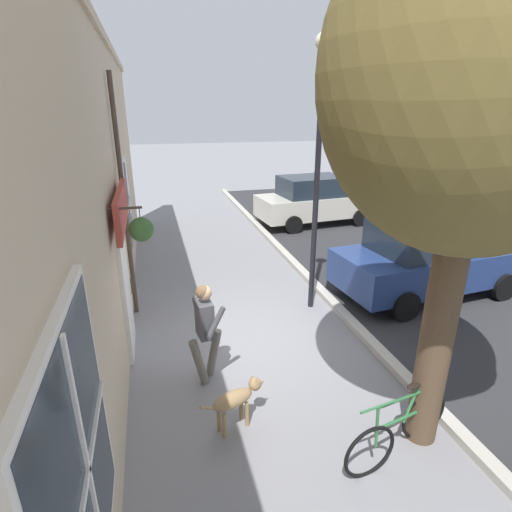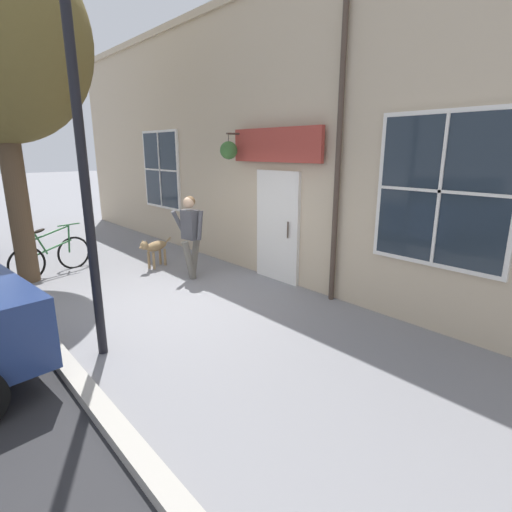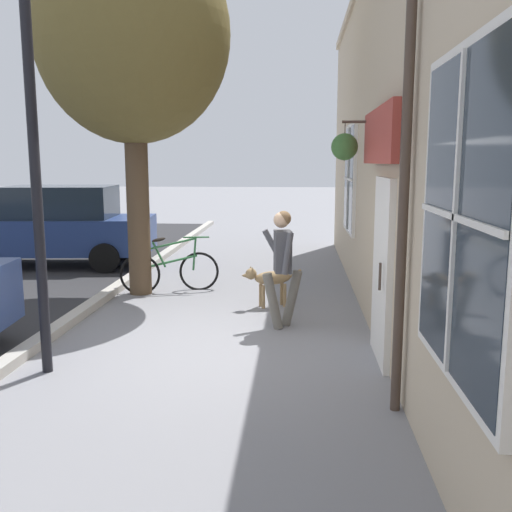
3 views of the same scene
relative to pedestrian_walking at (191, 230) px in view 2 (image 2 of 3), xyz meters
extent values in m
plane|color=gray|center=(0.99, 0.95, -0.96)|extent=(90.00, 90.00, 0.00)
cube|color=#B2ADA3|center=(2.99, 0.95, -0.90)|extent=(0.20, 28.00, 0.12)
cube|color=#C6B293|center=(-1.36, 0.95, 1.62)|extent=(0.30, 18.00, 5.16)
cube|color=white|center=(-1.19, 1.21, 0.09)|extent=(0.10, 1.10, 2.10)
cube|color=#232D38|center=(-1.16, 1.21, 0.04)|extent=(0.03, 0.90, 1.90)
cylinder|color=#47382D|center=(-1.10, 1.56, 0.09)|extent=(0.03, 0.03, 0.30)
cube|color=#AD3D33|center=(-1.09, 1.21, 1.59)|extent=(0.08, 2.20, 0.60)
cylinder|color=#47382D|center=(-1.13, 2.60, 1.36)|extent=(0.09, 0.09, 4.64)
cylinder|color=#47382D|center=(-0.97, 0.23, 1.80)|extent=(0.44, 0.04, 0.04)
cylinder|color=#47382D|center=(-0.79, 0.23, 1.62)|extent=(0.01, 0.01, 0.34)
cone|color=#2D2823|center=(-0.79, 0.23, 1.40)|extent=(0.32, 0.32, 0.18)
sphere|color=#3D6B33|center=(-0.79, 0.23, 1.49)|extent=(0.34, 0.34, 0.34)
cube|color=white|center=(-1.19, -3.25, 0.99)|extent=(0.08, 1.82, 2.02)
cube|color=#232D38|center=(-1.16, -3.25, 0.99)|extent=(0.03, 1.70, 1.90)
cube|color=white|center=(-1.14, -3.25, 0.99)|extent=(0.04, 0.04, 1.90)
cube|color=white|center=(-1.14, -3.25, 0.99)|extent=(0.04, 1.70, 0.04)
cube|color=white|center=(-1.19, 4.24, 0.99)|extent=(0.08, 1.82, 2.02)
cube|color=#232D38|center=(-1.16, 4.24, 0.99)|extent=(0.03, 1.70, 1.90)
cube|color=white|center=(-1.14, 4.24, 0.99)|extent=(0.04, 0.04, 1.90)
cube|color=white|center=(-1.14, 4.24, 0.99)|extent=(0.04, 1.70, 0.04)
cylinder|color=#6B665B|center=(0.12, 0.10, -0.57)|extent=(0.30, 0.17, 0.79)
cylinder|color=#6B665B|center=(-0.13, -0.10, -0.57)|extent=(0.30, 0.17, 0.79)
cube|color=#4C4C51|center=(0.00, 0.00, 0.10)|extent=(0.26, 0.37, 0.57)
sphere|color=tan|center=(0.02, 0.00, 0.53)|extent=(0.21, 0.21, 0.21)
sphere|color=brown|center=(-0.01, 0.00, 0.55)|extent=(0.20, 0.20, 0.20)
cylinder|color=#4C4C51|center=(-0.07, 0.22, 0.11)|extent=(0.17, 0.11, 0.57)
cylinder|color=#4C4C51|center=(0.13, -0.21, 0.13)|extent=(0.34, 0.13, 0.52)
ellipsoid|color=#997A51|center=(0.18, -1.13, -0.50)|extent=(0.63, 0.43, 0.21)
cylinder|color=#997A51|center=(0.32, -1.00, -0.78)|extent=(0.06, 0.06, 0.37)
cylinder|color=#997A51|center=(0.37, -1.13, -0.78)|extent=(0.06, 0.06, 0.37)
cylinder|color=#997A51|center=(-0.01, -1.12, -0.78)|extent=(0.06, 0.06, 0.37)
cylinder|color=#997A51|center=(0.04, -1.26, -0.78)|extent=(0.06, 0.06, 0.37)
sphere|color=#997A51|center=(0.51, -1.00, -0.42)|extent=(0.18, 0.18, 0.18)
cone|color=#997A51|center=(0.62, -0.97, -0.44)|extent=(0.13, 0.12, 0.09)
cone|color=#997A51|center=(0.49, -0.96, -0.34)|extent=(0.06, 0.06, 0.07)
cone|color=#997A51|center=(0.52, -1.06, -0.34)|extent=(0.06, 0.06, 0.07)
cylinder|color=#997A51|center=(-0.17, -1.26, -0.45)|extent=(0.21, 0.11, 0.14)
cylinder|color=brown|center=(2.52, -1.88, 0.64)|extent=(0.38, 0.38, 3.20)
torus|color=black|center=(1.55, -2.24, -0.63)|extent=(0.70, 0.15, 0.70)
torus|color=black|center=(2.53, -1.88, -0.63)|extent=(0.70, 0.15, 0.70)
cylinder|color=#33723F|center=(2.04, -2.06, -0.43)|extent=(0.93, 0.37, 0.22)
cylinder|color=#33723F|center=(2.21, -2.00, -0.29)|extent=(0.24, 0.12, 0.47)
cylinder|color=#33723F|center=(1.99, -2.08, -0.11)|extent=(0.79, 0.31, 0.19)
cylinder|color=#33723F|center=(1.62, -2.21, -0.31)|extent=(0.10, 0.06, 0.58)
cylinder|color=#33723F|center=(1.59, -2.22, -0.01)|extent=(0.46, 0.10, 0.03)
ellipsoid|color=black|center=(2.21, -2.00, -0.03)|extent=(0.27, 0.18, 0.10)
cylinder|color=black|center=(2.51, 1.89, 1.50)|extent=(0.11, 0.11, 4.93)
camera|label=1|loc=(-0.61, -5.29, 3.06)|focal=28.00mm
camera|label=2|loc=(4.05, 6.57, 1.50)|focal=28.00mm
camera|label=3|loc=(-0.21, 7.66, 1.31)|focal=40.00mm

